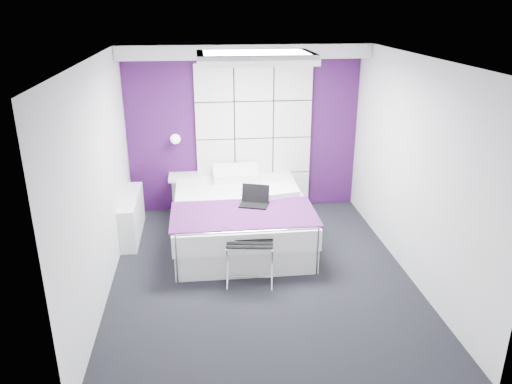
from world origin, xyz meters
TOP-DOWN VIEW (x-y plane):
  - floor at (0.00, 0.00)m, footprint 4.40×4.40m
  - ceiling at (0.00, 0.00)m, footprint 4.40×4.40m
  - wall_back at (0.00, 2.20)m, footprint 3.60×0.00m
  - wall_left at (-1.80, 0.00)m, footprint 0.00×4.40m
  - wall_right at (1.80, 0.00)m, footprint 0.00×4.40m
  - accent_wall at (0.00, 2.19)m, footprint 3.58×0.02m
  - soffit at (0.00, 1.95)m, footprint 3.58×0.50m
  - headboard at (0.15, 2.14)m, footprint 1.80×0.08m
  - skylight at (0.00, 0.60)m, footprint 1.36×0.86m
  - wall_lamp at (-1.05, 2.06)m, footprint 0.15×0.15m
  - radiator at (-1.69, 1.30)m, footprint 0.22×1.20m
  - bed at (-0.17, 1.03)m, footprint 1.85×2.24m
  - nightstand at (-0.93, 2.02)m, footprint 0.50×0.39m
  - luggage_rack at (-0.15, -0.15)m, footprint 0.54×0.40m
  - laptop at (-0.01, 0.74)m, footprint 0.37×0.26m

SIDE VIEW (x-z plane):
  - floor at x=0.00m, z-range 0.00..0.00m
  - luggage_rack at x=-0.15m, z-range 0.00..0.53m
  - radiator at x=-1.69m, z-range 0.00..0.60m
  - bed at x=-0.17m, z-range -0.06..0.72m
  - nightstand at x=-0.93m, z-range 0.59..0.64m
  - laptop at x=-0.01m, z-range 0.56..0.83m
  - headboard at x=0.15m, z-range 0.02..2.32m
  - wall_lamp at x=-1.05m, z-range 1.15..1.29m
  - wall_left at x=-1.80m, z-range -0.90..3.50m
  - wall_right at x=1.80m, z-range -0.90..3.50m
  - accent_wall at x=0.00m, z-range 0.01..2.59m
  - wall_back at x=0.00m, z-range -0.50..3.10m
  - soffit at x=0.00m, z-range 2.40..2.60m
  - skylight at x=0.00m, z-range 2.49..2.61m
  - ceiling at x=0.00m, z-range 2.60..2.60m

